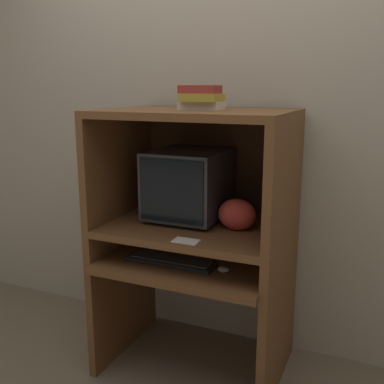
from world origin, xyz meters
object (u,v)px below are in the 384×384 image
object	(u,v)px
keyboard	(171,260)
mouse	(223,269)
snack_bag	(237,214)
crt_monitor	(189,183)
book_stack	(201,98)

from	to	relation	value
keyboard	mouse	world-z (taller)	same
keyboard	mouse	bearing A→B (deg)	-0.93
snack_bag	crt_monitor	bearing A→B (deg)	162.47
crt_monitor	book_stack	size ratio (longest dim) A/B	2.26
keyboard	book_stack	distance (m)	0.81
keyboard	snack_bag	world-z (taller)	snack_bag
crt_monitor	keyboard	bearing A→B (deg)	-88.19
keyboard	snack_bag	bearing A→B (deg)	26.67
crt_monitor	snack_bag	bearing A→B (deg)	-17.53
crt_monitor	snack_bag	distance (m)	0.33
mouse	snack_bag	size ratio (longest dim) A/B	0.30
crt_monitor	book_stack	xyz separation A→B (m)	(0.11, -0.10, 0.44)
crt_monitor	mouse	bearing A→B (deg)	-40.70
snack_bag	mouse	bearing A→B (deg)	-95.25
mouse	book_stack	world-z (taller)	book_stack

